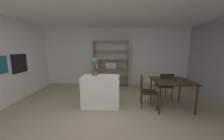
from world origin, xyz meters
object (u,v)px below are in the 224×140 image
(potted_plant_on_island, at_px, (94,65))
(dining_chair_far, at_px, (165,84))
(open_bookshelf, at_px, (109,66))
(dining_table, at_px, (172,83))
(built_in_oven, at_px, (20,63))
(dining_chair_island_side, at_px, (145,89))
(kitchen_island, at_px, (101,91))

(potted_plant_on_island, relative_size, dining_chair_far, 0.57)
(open_bookshelf, bearing_deg, dining_table, -47.70)
(built_in_oven, xyz_separation_m, potted_plant_on_island, (2.49, -0.38, 0.01))
(dining_chair_island_side, distance_m, dining_chair_far, 0.88)
(dining_chair_far, bearing_deg, dining_table, 84.30)
(dining_table, bearing_deg, dining_chair_island_side, 179.02)
(kitchen_island, distance_m, dining_chair_island_side, 1.27)
(potted_plant_on_island, bearing_deg, dining_chair_island_side, -2.61)
(dining_table, xyz_separation_m, dining_chair_far, (0.01, 0.50, -0.18))
(open_bookshelf, bearing_deg, dining_chair_far, -39.58)
(built_in_oven, height_order, kitchen_island, built_in_oven)
(built_in_oven, bearing_deg, dining_chair_far, 0.52)
(kitchen_island, relative_size, dining_chair_far, 1.17)
(kitchen_island, xyz_separation_m, potted_plant_on_island, (-0.18, 0.06, 0.76))
(potted_plant_on_island, bearing_deg, dining_table, -2.07)
(potted_plant_on_island, distance_m, open_bookshelf, 2.01)
(dining_table, relative_size, dining_chair_island_side, 1.12)
(open_bookshelf, relative_size, dining_table, 1.97)
(dining_chair_far, bearing_deg, dining_chair_island_side, 28.86)
(potted_plant_on_island, xyz_separation_m, dining_chair_island_side, (1.45, -0.07, -0.67))
(kitchen_island, distance_m, dining_table, 2.01)
(dining_table, xyz_separation_m, dining_chair_island_side, (-0.73, 0.01, -0.17))
(built_in_oven, relative_size, open_bookshelf, 0.30)
(dining_chair_island_side, height_order, dining_chair_far, dining_chair_island_side)
(dining_chair_island_side, bearing_deg, dining_chair_far, -49.33)
(dining_table, distance_m, dining_chair_far, 0.53)
(built_in_oven, distance_m, potted_plant_on_island, 2.52)
(built_in_oven, height_order, dining_chair_island_side, built_in_oven)
(kitchen_island, bearing_deg, potted_plant_on_island, 161.50)
(built_in_oven, distance_m, dining_chair_island_side, 4.02)
(open_bookshelf, height_order, dining_chair_island_side, open_bookshelf)
(open_bookshelf, distance_m, dining_chair_island_side, 2.36)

